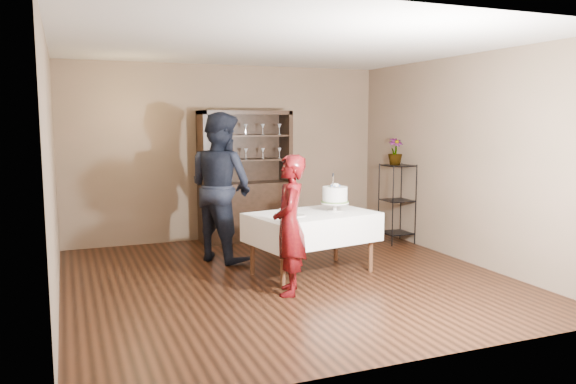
% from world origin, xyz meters
% --- Properties ---
extents(floor, '(5.00, 5.00, 0.00)m').
position_xyz_m(floor, '(0.00, 0.00, 0.00)').
color(floor, black).
rests_on(floor, ground).
extents(ceiling, '(5.00, 5.00, 0.00)m').
position_xyz_m(ceiling, '(0.00, 0.00, 2.70)').
color(ceiling, silver).
rests_on(ceiling, back_wall).
extents(back_wall, '(5.00, 0.02, 2.70)m').
position_xyz_m(back_wall, '(0.00, 2.50, 1.35)').
color(back_wall, brown).
rests_on(back_wall, floor).
extents(wall_left, '(0.02, 5.00, 2.70)m').
position_xyz_m(wall_left, '(-2.50, 0.00, 1.35)').
color(wall_left, brown).
rests_on(wall_left, floor).
extents(wall_right, '(0.02, 5.00, 2.70)m').
position_xyz_m(wall_right, '(2.50, 0.00, 1.35)').
color(wall_right, brown).
rests_on(wall_right, floor).
extents(china_hutch, '(1.40, 0.48, 2.00)m').
position_xyz_m(china_hutch, '(0.20, 2.25, 0.66)').
color(china_hutch, black).
rests_on(china_hutch, floor).
extents(plant_etagere, '(0.42, 0.42, 1.20)m').
position_xyz_m(plant_etagere, '(2.28, 1.20, 0.65)').
color(plant_etagere, black).
rests_on(plant_etagere, floor).
extents(cake_table, '(1.64, 1.18, 0.74)m').
position_xyz_m(cake_table, '(0.37, 0.10, 0.57)').
color(cake_table, white).
rests_on(cake_table, floor).
extents(woman, '(0.54, 0.64, 1.50)m').
position_xyz_m(woman, '(-0.18, -0.55, 0.75)').
color(woman, '#36040C').
rests_on(woman, floor).
extents(man, '(1.11, 1.20, 1.96)m').
position_xyz_m(man, '(-0.47, 1.17, 0.98)').
color(man, black).
rests_on(man, floor).
extents(cake, '(0.35, 0.35, 0.47)m').
position_xyz_m(cake, '(0.69, 0.13, 0.93)').
color(cake, silver).
rests_on(cake, cake_table).
extents(plate_near, '(0.24, 0.24, 0.01)m').
position_xyz_m(plate_near, '(0.11, -0.04, 0.75)').
color(plate_near, silver).
rests_on(plate_near, cake_table).
extents(plate_far, '(0.17, 0.17, 0.01)m').
position_xyz_m(plate_far, '(0.16, 0.42, 0.75)').
color(plate_far, silver).
rests_on(plate_far, cake_table).
extents(potted_plant, '(0.24, 0.24, 0.40)m').
position_xyz_m(potted_plant, '(2.25, 1.24, 1.39)').
color(potted_plant, '#537538').
rests_on(potted_plant, plant_etagere).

